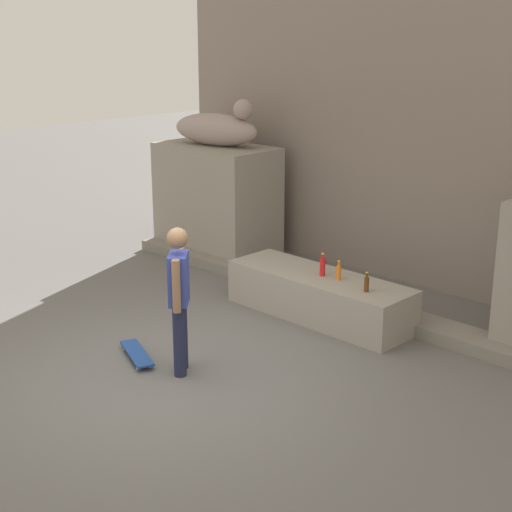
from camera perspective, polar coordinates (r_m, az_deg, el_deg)
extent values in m
plane|color=#605E5B|center=(8.64, -6.09, -8.81)|extent=(40.00, 40.00, 0.00)
cube|color=gray|center=(11.46, 12.52, 10.43)|extent=(9.18, 0.60, 5.03)
cube|color=gray|center=(12.85, -2.94, 4.23)|extent=(2.04, 1.12, 1.82)
ellipsoid|color=#A7928A|center=(12.64, -3.02, 9.41)|extent=(1.68, 0.85, 0.52)
sphere|color=#A7928A|center=(12.28, -0.95, 10.88)|extent=(0.32, 0.32, 0.32)
cube|color=gray|center=(10.14, 4.73, -2.98)|extent=(2.62, 0.83, 0.58)
cylinder|color=#1E233F|center=(8.64, -5.59, -5.81)|extent=(0.14, 0.14, 0.82)
cylinder|color=#1E233F|center=(8.46, -5.73, -6.34)|extent=(0.14, 0.14, 0.82)
cube|color=#333F99|center=(8.30, -5.80, -1.69)|extent=(0.39, 0.40, 0.56)
sphere|color=#8C6647|center=(8.17, -5.89, 1.33)|extent=(0.23, 0.23, 0.23)
cylinder|color=#8C6647|center=(8.52, -5.63, -1.27)|extent=(0.09, 0.09, 0.58)
cylinder|color=#8C6647|center=(8.10, -5.97, -2.27)|extent=(0.09, 0.09, 0.58)
cube|color=navy|center=(9.07, -8.88, -7.17)|extent=(0.82, 0.48, 0.02)
cylinder|color=white|center=(8.84, -7.91, -8.08)|extent=(0.06, 0.05, 0.06)
cylinder|color=white|center=(8.80, -8.79, -8.22)|extent=(0.06, 0.05, 0.06)
cylinder|color=white|center=(9.36, -8.94, -6.63)|extent=(0.06, 0.05, 0.06)
cylinder|color=white|center=(9.33, -9.77, -6.75)|extent=(0.06, 0.05, 0.06)
cylinder|color=orange|center=(9.85, 6.18, -1.26)|extent=(0.06, 0.06, 0.19)
cylinder|color=orange|center=(9.81, 6.20, -0.58)|extent=(0.03, 0.03, 0.06)
cylinder|color=yellow|center=(9.80, 6.21, -0.37)|extent=(0.03, 0.03, 0.01)
cylinder|color=#593314|center=(9.47, 8.24, -2.13)|extent=(0.06, 0.06, 0.18)
cylinder|color=#593314|center=(9.43, 8.27, -1.43)|extent=(0.03, 0.03, 0.06)
cylinder|color=yellow|center=(9.42, 8.28, -1.22)|extent=(0.03, 0.03, 0.01)
cylinder|color=red|center=(9.98, 4.99, -0.84)|extent=(0.08, 0.08, 0.23)
cylinder|color=red|center=(9.94, 5.01, -0.03)|extent=(0.03, 0.03, 0.06)
cylinder|color=yellow|center=(9.93, 5.01, 0.17)|extent=(0.04, 0.04, 0.01)
cube|color=gray|center=(10.59, 6.51, -3.36)|extent=(8.40, 0.50, 0.16)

